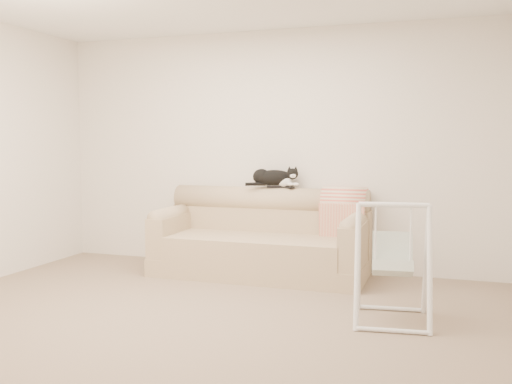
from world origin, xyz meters
TOP-DOWN VIEW (x-y plane):
  - ground_plane at (0.00, 0.00)m, footprint 5.00×5.00m
  - room_shell at (0.00, 0.00)m, footprint 5.04×4.04m
  - sofa at (-0.00, 1.62)m, footprint 2.20×0.93m
  - remote_a at (0.07, 1.85)m, footprint 0.19×0.10m
  - remote_b at (0.22, 1.85)m, footprint 0.17×0.14m
  - tuxedo_cat at (0.06, 1.85)m, footprint 0.57×0.33m
  - throw_blanket at (0.83, 1.84)m, footprint 0.46×0.38m
  - baby_swing at (1.45, 0.41)m, footprint 0.63×0.67m

SIDE VIEW (x-z plane):
  - ground_plane at x=0.00m, z-range 0.00..0.00m
  - sofa at x=0.00m, z-range -0.10..0.80m
  - baby_swing at x=1.45m, z-range 0.00..0.93m
  - throw_blanket at x=0.83m, z-range 0.44..1.01m
  - remote_b at x=0.22m, z-range 0.90..0.92m
  - remote_a at x=0.07m, z-range 0.90..0.92m
  - tuxedo_cat at x=0.06m, z-range 0.89..1.12m
  - room_shell at x=0.00m, z-range 0.23..2.83m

